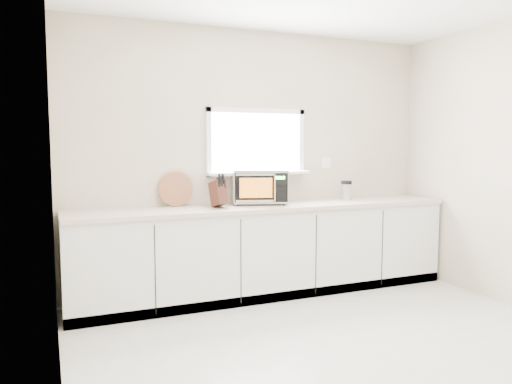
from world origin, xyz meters
TOP-DOWN VIEW (x-y plane):
  - ground at (0.00, 0.00)m, footprint 4.00×4.00m
  - back_wall at (0.00, 2.00)m, footprint 4.00×0.17m
  - cabinets at (0.00, 1.70)m, footprint 3.92×0.60m
  - countertop at (0.00, 1.69)m, footprint 3.92×0.64m
  - microwave at (-0.03, 1.83)m, footprint 0.65×0.57m
  - knife_block at (-0.52, 1.68)m, footprint 0.15×0.24m
  - cutting_board at (-0.88, 1.94)m, footprint 0.34×0.08m
  - coffee_grinder at (0.98, 1.77)m, footprint 0.15×0.15m

SIDE VIEW (x-z plane):
  - ground at x=0.00m, z-range 0.00..0.00m
  - cabinets at x=0.00m, z-range 0.00..0.88m
  - countertop at x=0.00m, z-range 0.88..0.92m
  - coffee_grinder at x=0.98m, z-range 0.92..1.13m
  - knife_block at x=-0.52m, z-range 0.90..1.22m
  - cutting_board at x=-0.88m, z-range 0.92..1.26m
  - microwave at x=-0.03m, z-range 0.93..1.28m
  - back_wall at x=0.00m, z-range 0.01..2.71m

